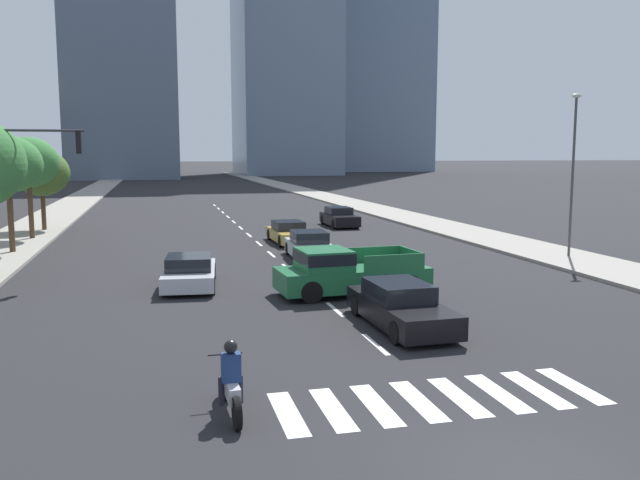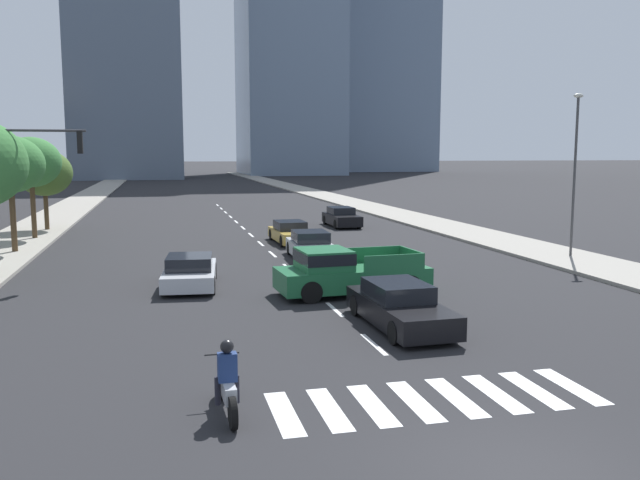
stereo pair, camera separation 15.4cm
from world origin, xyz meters
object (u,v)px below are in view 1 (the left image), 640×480
(street_tree_third, at_px, (28,163))
(traffic_signal_far, at_px, (18,171))
(street_tree_fourth, at_px, (41,173))
(sedan_silver_1, at_px, (310,246))
(sedan_gold_4, at_px, (289,233))
(sedan_silver_0, at_px, (190,272))
(street_lamp_east, at_px, (573,163))
(motorcycle_lead, at_px, (231,385))
(sedan_black_2, at_px, (339,218))
(pickup_truck, at_px, (345,272))
(sedan_black_3, at_px, (400,306))
(street_tree_second, at_px, (7,165))

(street_tree_third, bearing_deg, traffic_signal_far, -81.82)
(traffic_signal_far, height_order, street_tree_fourth, traffic_signal_far)
(sedan_silver_1, xyz_separation_m, sedan_gold_4, (0.15, 5.75, -0.04))
(sedan_silver_0, bearing_deg, street_lamp_east, -76.61)
(street_lamp_east, bearing_deg, motorcycle_lead, -139.86)
(motorcycle_lead, relative_size, street_tree_third, 0.37)
(sedan_gold_4, height_order, street_tree_fourth, street_tree_fourth)
(sedan_silver_1, relative_size, street_tree_third, 0.79)
(sedan_black_2, bearing_deg, traffic_signal_far, -48.18)
(street_tree_third, bearing_deg, pickup_truck, -53.91)
(street_lamp_east, bearing_deg, sedan_black_3, -141.64)
(street_tree_third, bearing_deg, motorcycle_lead, -73.69)
(street_tree_second, relative_size, street_tree_third, 0.99)
(sedan_silver_1, height_order, traffic_signal_far, traffic_signal_far)
(sedan_silver_0, distance_m, sedan_black_2, 21.55)
(sedan_black_3, height_order, sedan_gold_4, sedan_black_3)
(motorcycle_lead, height_order, pickup_truck, pickup_truck)
(motorcycle_lead, xyz_separation_m, sedan_black_2, (10.92, 31.04, 0.03))
(traffic_signal_far, distance_m, street_tree_third, 12.74)
(sedan_black_2, distance_m, sedan_black_3, 26.35)
(pickup_truck, bearing_deg, motorcycle_lead, 58.67)
(traffic_signal_far, height_order, street_tree_third, traffic_signal_far)
(motorcycle_lead, relative_size, street_lamp_east, 0.28)
(motorcycle_lead, xyz_separation_m, sedan_black_3, (5.49, 5.26, 0.01))
(sedan_black_2, distance_m, street_tree_fourth, 19.48)
(sedan_black_3, relative_size, street_tree_fourth, 0.94)
(street_lamp_east, height_order, street_tree_third, street_lamp_east)
(sedan_silver_0, height_order, street_lamp_east, street_lamp_east)
(pickup_truck, relative_size, traffic_signal_far, 0.89)
(street_lamp_east, relative_size, street_tree_second, 1.33)
(pickup_truck, height_order, street_tree_second, street_tree_second)
(motorcycle_lead, bearing_deg, sedan_gold_4, -15.88)
(sedan_black_2, xyz_separation_m, street_tree_second, (-19.17, -8.27, 3.82))
(sedan_black_3, bearing_deg, pickup_truck, -177.30)
(sedan_black_3, distance_m, street_tree_third, 27.01)
(sedan_silver_0, bearing_deg, street_tree_third, 33.03)
(sedan_silver_0, xyz_separation_m, sedan_silver_1, (5.90, 5.36, 0.04))
(sedan_silver_0, height_order, street_tree_second, street_tree_second)
(motorcycle_lead, relative_size, street_tree_fourth, 0.42)
(sedan_silver_0, bearing_deg, sedan_gold_4, -22.90)
(pickup_truck, xyz_separation_m, sedan_silver_0, (-5.29, 2.73, -0.25))
(sedan_black_2, bearing_deg, street_lamp_east, 23.24)
(sedan_silver_1, xyz_separation_m, sedan_black_2, (5.16, 13.13, 0.01))
(street_tree_second, bearing_deg, sedan_silver_0, -51.58)
(motorcycle_lead, distance_m, street_tree_fourth, 33.72)
(sedan_silver_1, relative_size, street_tree_fourth, 0.89)
(sedan_black_2, relative_size, sedan_black_3, 0.92)
(sedan_gold_4, bearing_deg, sedan_black_3, -2.78)
(pickup_truck, relative_size, sedan_black_2, 1.24)
(sedan_gold_4, distance_m, street_tree_second, 14.70)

